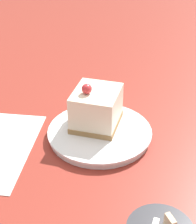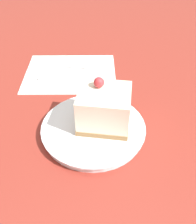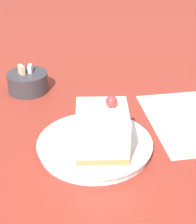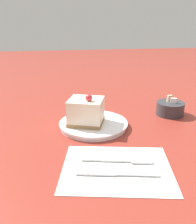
{
  "view_description": "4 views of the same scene",
  "coord_description": "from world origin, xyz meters",
  "px_view_note": "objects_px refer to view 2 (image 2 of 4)",
  "views": [
    {
      "loc": [
        0.01,
        0.61,
        0.45
      ],
      "look_at": [
        -0.03,
        -0.0,
        0.06
      ],
      "focal_mm": 60.0,
      "sensor_mm": 36.0,
      "label": 1
    },
    {
      "loc": [
        -0.39,
        0.06,
        0.37
      ],
      "look_at": [
        -0.04,
        -0.02,
        0.06
      ],
      "focal_mm": 40.0,
      "sensor_mm": 36.0,
      "label": 2
    },
    {
      "loc": [
        -0.23,
        -0.54,
        0.41
      ],
      "look_at": [
        -0.02,
        0.01,
        0.07
      ],
      "focal_mm": 60.0,
      "sensor_mm": 36.0,
      "label": 3
    },
    {
      "loc": [
        0.67,
        -0.1,
        0.32
      ],
      "look_at": [
        -0.02,
        0.0,
        0.06
      ],
      "focal_mm": 40.0,
      "sensor_mm": 36.0,
      "label": 4
    }
  ],
  "objects_px": {
    "plate": "(93,128)",
    "fork": "(64,77)",
    "cake_slice": "(104,108)",
    "knife": "(77,66)"
  },
  "relations": [
    {
      "from": "plate",
      "to": "fork",
      "type": "xyz_separation_m",
      "value": [
        0.21,
        0.04,
        -0.0
      ]
    },
    {
      "from": "cake_slice",
      "to": "plate",
      "type": "bearing_deg",
      "value": 122.66
    },
    {
      "from": "plate",
      "to": "cake_slice",
      "type": "distance_m",
      "value": 0.05
    },
    {
      "from": "plate",
      "to": "cake_slice",
      "type": "xyz_separation_m",
      "value": [
        0.01,
        -0.02,
        0.05
      ]
    },
    {
      "from": "cake_slice",
      "to": "fork",
      "type": "relative_size",
      "value": 0.75
    },
    {
      "from": "fork",
      "to": "cake_slice",
      "type": "bearing_deg",
      "value": -150.8
    },
    {
      "from": "plate",
      "to": "knife",
      "type": "distance_m",
      "value": 0.26
    },
    {
      "from": "plate",
      "to": "knife",
      "type": "bearing_deg",
      "value": -0.41
    },
    {
      "from": "cake_slice",
      "to": "fork",
      "type": "distance_m",
      "value": 0.22
    },
    {
      "from": "fork",
      "to": "knife",
      "type": "bearing_deg",
      "value": -30.02
    }
  ]
}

